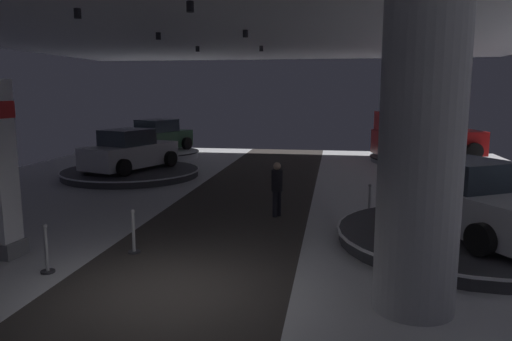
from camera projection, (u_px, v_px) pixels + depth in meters
The scene contains 14 objects.
ground at pixel (168, 294), 8.77m from camera, with size 24.00×44.00×0.06m.
column_right at pixel (421, 145), 7.69m from camera, with size 1.33×1.33×5.50m.
display_platform_mid_right at pixel (464, 238), 11.45m from camera, with size 5.92×5.92×0.31m.
display_car_mid_right at pixel (465, 200), 11.33m from camera, with size 3.70×4.53×1.71m.
display_platform_deep_left at pixel (156, 154), 26.45m from camera, with size 4.66×4.66×0.37m.
display_car_deep_left at pixel (156, 137), 26.32m from camera, with size 3.39×4.57×1.71m.
display_platform_far_left at pixel (131, 172), 20.67m from camera, with size 5.79×5.79×0.31m.
display_car_far_left at pixel (130, 151), 20.50m from camera, with size 3.28×4.56×1.71m.
display_platform_deep_right at pixel (427, 159), 24.87m from camera, with size 5.73×5.73×0.26m.
pickup_truck_deep_right at pixel (422, 139), 24.69m from camera, with size 5.60×3.44×2.30m.
visitor_walking_near at pixel (277, 186), 13.94m from camera, with size 0.32×0.32×1.59m.
stanchion_a at pixel (47, 255), 9.67m from camera, with size 0.28×0.28×1.01m.
stanchion_b at pixel (134, 237), 10.85m from camera, with size 0.28×0.28×1.01m.
stanchion_c at pixel (369, 206), 13.81m from camera, with size 0.28×0.28×1.01m.
Camera 1 is at (2.91, -7.93, 3.59)m, focal length 34.09 mm.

